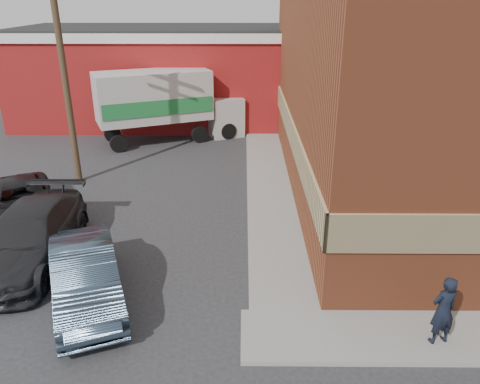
% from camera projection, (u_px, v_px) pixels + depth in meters
% --- Properties ---
extents(ground, '(90.00, 90.00, 0.00)m').
position_uv_depth(ground, '(261.00, 314.00, 11.73)').
color(ground, '#28282B').
rests_on(ground, ground).
extents(brick_building, '(14.25, 18.25, 9.36)m').
position_uv_depth(brick_building, '(474.00, 70.00, 18.12)').
color(brick_building, brown).
rests_on(brick_building, ground).
extents(sidewalk_west, '(1.80, 18.00, 0.12)m').
position_uv_depth(sidewalk_west, '(268.00, 180.00, 19.99)').
color(sidewalk_west, gray).
rests_on(sidewalk_west, ground).
extents(warehouse, '(16.30, 8.30, 5.60)m').
position_uv_depth(warehouse, '(155.00, 74.00, 29.09)').
color(warehouse, maroon).
rests_on(warehouse, ground).
extents(utility_pole, '(2.00, 0.26, 9.00)m').
position_uv_depth(utility_pole, '(63.00, 68.00, 18.22)').
color(utility_pole, '#493724').
rests_on(utility_pole, ground).
extents(man, '(0.71, 0.56, 1.70)m').
position_uv_depth(man, '(443.00, 310.00, 10.30)').
color(man, black).
rests_on(man, sidewalk_south).
extents(sedan, '(3.12, 4.78, 1.49)m').
position_uv_depth(sedan, '(86.00, 277.00, 11.94)').
color(sedan, '#324354').
rests_on(sedan, ground).
extents(suv_a, '(4.24, 5.22, 1.32)m').
position_uv_depth(suv_a, '(23.00, 201.00, 16.47)').
color(suv_a, black).
rests_on(suv_a, ground).
extents(suv_b, '(2.38, 5.59, 1.61)m').
position_uv_depth(suv_b, '(29.00, 236.00, 13.78)').
color(suv_b, '#252528').
rests_on(suv_b, ground).
extents(box_truck, '(7.88, 5.10, 3.76)m').
position_uv_depth(box_truck, '(167.00, 101.00, 24.77)').
color(box_truck, beige).
rests_on(box_truck, ground).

